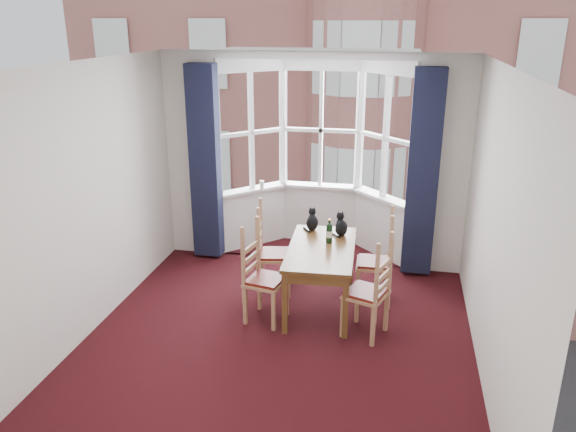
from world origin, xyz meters
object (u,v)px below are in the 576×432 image
(chair_left_near, at_px, (258,280))
(candle_tall, at_px, (262,185))
(cat_left, at_px, (312,221))
(dining_table, at_px, (321,255))
(chair_right_far, at_px, (382,264))
(wine_bottle, at_px, (329,232))
(chair_right_near, at_px, (374,296))
(cat_right, at_px, (341,226))
(chair_left_far, at_px, (267,255))

(chair_left_near, relative_size, candle_tall, 7.25)
(cat_left, xyz_separation_m, candle_tall, (-0.91, 1.14, 0.08))
(dining_table, xyz_separation_m, chair_right_far, (0.67, 0.29, -0.18))
(wine_bottle, bearing_deg, candle_tall, 127.67)
(dining_table, distance_m, chair_right_near, 0.84)
(chair_right_near, bearing_deg, dining_table, 140.09)
(chair_right_near, distance_m, cat_left, 1.40)
(wine_bottle, bearing_deg, dining_table, -112.37)
(chair_left_near, xyz_separation_m, cat_right, (0.81, 0.82, 0.38))
(chair_left_far, bearing_deg, cat_left, 27.40)
(cat_right, bearing_deg, dining_table, -112.08)
(wine_bottle, distance_m, candle_tall, 1.92)
(chair_right_near, bearing_deg, chair_left_far, 148.84)
(dining_table, relative_size, chair_right_near, 1.53)
(dining_table, relative_size, chair_left_far, 1.53)
(wine_bottle, bearing_deg, cat_right, 68.09)
(wine_bottle, bearing_deg, chair_right_near, -50.33)
(cat_right, relative_size, wine_bottle, 0.99)
(cat_left, relative_size, wine_bottle, 0.97)
(chair_right_far, xyz_separation_m, cat_left, (-0.87, 0.25, 0.38))
(chair_right_near, distance_m, cat_right, 1.12)
(chair_left_near, relative_size, chair_right_near, 1.00)
(dining_table, height_order, chair_right_far, chair_right_far)
(chair_left_near, height_order, chair_left_far, same)
(dining_table, height_order, chair_left_near, chair_left_near)
(dining_table, relative_size, chair_left_near, 1.53)
(chair_right_far, distance_m, candle_tall, 2.30)
(chair_right_near, bearing_deg, wine_bottle, 129.67)
(candle_tall, bearing_deg, chair_right_far, -37.89)
(cat_right, xyz_separation_m, candle_tall, (-1.28, 1.25, 0.08))
(chair_left_near, bearing_deg, candle_tall, 102.83)
(chair_left_far, relative_size, candle_tall, 7.25)
(chair_right_far, bearing_deg, cat_left, 164.14)
(chair_left_near, xyz_separation_m, wine_bottle, (0.70, 0.55, 0.40))
(chair_left_far, height_order, cat_right, cat_right)
(cat_right, xyz_separation_m, wine_bottle, (-0.11, -0.27, 0.02))
(dining_table, bearing_deg, wine_bottle, 67.63)
(chair_left_far, xyz_separation_m, wine_bottle, (0.76, -0.12, 0.40))
(chair_left_far, xyz_separation_m, candle_tall, (-0.41, 1.40, 0.46))
(chair_right_far, xyz_separation_m, wine_bottle, (-0.61, -0.13, 0.40))
(chair_left_near, height_order, chair_right_far, same)
(cat_right, bearing_deg, chair_left_far, -170.15)
(chair_right_near, xyz_separation_m, cat_left, (-0.82, 1.06, 0.38))
(dining_table, distance_m, chair_right_far, 0.75)
(cat_left, height_order, cat_right, cat_right)
(chair_left_far, xyz_separation_m, chair_right_far, (1.37, 0.01, 0.00))
(chair_left_far, bearing_deg, chair_left_near, -84.90)
(candle_tall, bearing_deg, chair_right_near, -51.70)
(dining_table, distance_m, wine_bottle, 0.28)
(cat_right, distance_m, wine_bottle, 0.29)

